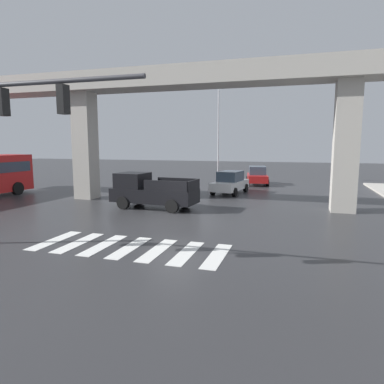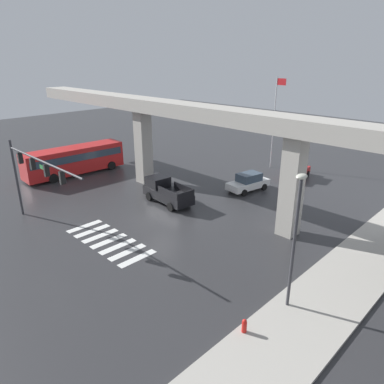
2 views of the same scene
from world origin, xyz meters
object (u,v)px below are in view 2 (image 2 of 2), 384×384
(sedan_red, at_px, (296,170))
(flagpole, at_px, (275,117))
(fire_hydrant, at_px, (244,327))
(sedan_white, at_px, (248,182))
(street_lamp_near_corner, at_px, (296,228))
(pickup_truck, at_px, (166,192))
(city_bus, at_px, (74,159))
(traffic_signal_mast, at_px, (33,169))

(sedan_red, height_order, flagpole, flagpole)
(fire_hydrant, bearing_deg, sedan_white, 125.83)
(sedan_white, distance_m, street_lamp_near_corner, 17.66)
(sedan_white, bearing_deg, pickup_truck, -114.37)
(pickup_truck, xyz_separation_m, sedan_white, (3.41, 7.54, -0.14))
(city_bus, xyz_separation_m, sedan_white, (16.59, 9.14, -0.87))
(city_bus, distance_m, traffic_signal_mast, 13.71)
(traffic_signal_mast, distance_m, flagpole, 26.03)
(traffic_signal_mast, relative_size, fire_hydrant, 12.81)
(pickup_truck, distance_m, city_bus, 13.29)
(traffic_signal_mast, height_order, fire_hydrant, traffic_signal_mast)
(sedan_red, height_order, fire_hydrant, sedan_red)
(traffic_signal_mast, bearing_deg, street_lamp_near_corner, 15.37)
(pickup_truck, distance_m, fire_hydrant, 16.95)
(pickup_truck, height_order, sedan_white, pickup_truck)
(city_bus, xyz_separation_m, sedan_red, (17.94, 15.76, -0.87))
(flagpole, bearing_deg, city_bus, -128.62)
(city_bus, xyz_separation_m, flagpole, (13.87, 17.36, 4.13))
(city_bus, bearing_deg, street_lamp_near_corner, -6.99)
(fire_hydrant, relative_size, flagpole, 0.08)
(city_bus, distance_m, fire_hydrant, 28.78)
(street_lamp_near_corner, height_order, flagpole, flagpole)
(traffic_signal_mast, bearing_deg, sedan_red, 72.71)
(pickup_truck, relative_size, sedan_red, 1.16)
(pickup_truck, distance_m, sedan_white, 8.28)
(city_bus, height_order, flagpole, flagpole)
(pickup_truck, relative_size, city_bus, 0.48)
(city_bus, bearing_deg, fire_hydrant, -13.33)
(city_bus, height_order, fire_hydrant, city_bus)
(sedan_white, bearing_deg, city_bus, -151.14)
(sedan_white, bearing_deg, fire_hydrant, -54.17)
(sedan_white, relative_size, traffic_signal_mast, 0.42)
(street_lamp_near_corner, bearing_deg, flagpole, 124.85)
(street_lamp_near_corner, bearing_deg, fire_hydrant, -97.23)
(traffic_signal_mast, xyz_separation_m, flagpole, (3.45, 25.77, 1.17))
(pickup_truck, height_order, traffic_signal_mast, traffic_signal_mast)
(sedan_white, bearing_deg, flagpole, 108.34)
(sedan_red, distance_m, sedan_white, 6.75)
(city_bus, height_order, sedan_red, city_bus)
(sedan_red, distance_m, flagpole, 6.64)
(sedan_red, relative_size, traffic_signal_mast, 0.42)
(city_bus, distance_m, sedan_white, 18.96)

